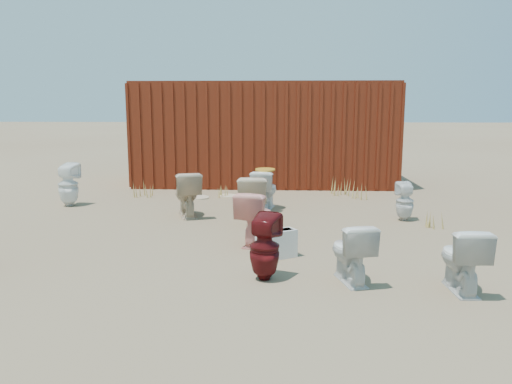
{
  "coord_description": "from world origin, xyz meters",
  "views": [
    {
      "loc": [
        0.36,
        -6.98,
        1.87
      ],
      "look_at": [
        0.0,
        0.6,
        0.55
      ],
      "focal_mm": 35.0,
      "sensor_mm": 36.0,
      "label": 1
    }
  ],
  "objects_px": {
    "loose_tank": "(276,244)",
    "toilet_front_e": "(462,259)",
    "toilet_back_a": "(68,185)",
    "toilet_back_beige_right": "(254,201)",
    "toilet_back_beige_left": "(187,194)",
    "toilet_back_e": "(405,201)",
    "toilet_front_pink": "(256,218)",
    "toilet_front_maroon": "(265,247)",
    "shipping_container": "(265,133)",
    "toilet_front_c": "(351,252)",
    "toilet_back_yellowlid": "(265,190)"
  },
  "relations": [
    {
      "from": "toilet_back_a",
      "to": "toilet_back_beige_left",
      "type": "bearing_deg",
      "value": 172.14
    },
    {
      "from": "toilet_back_beige_left",
      "to": "toilet_back_e",
      "type": "xyz_separation_m",
      "value": [
        3.63,
        -0.14,
        -0.07
      ]
    },
    {
      "from": "loose_tank",
      "to": "toilet_back_e",
      "type": "bearing_deg",
      "value": 14.64
    },
    {
      "from": "toilet_front_pink",
      "to": "shipping_container",
      "type": "bearing_deg",
      "value": -73.86
    },
    {
      "from": "toilet_back_beige_left",
      "to": "loose_tank",
      "type": "height_order",
      "value": "toilet_back_beige_left"
    },
    {
      "from": "toilet_front_c",
      "to": "loose_tank",
      "type": "relative_size",
      "value": 1.32
    },
    {
      "from": "toilet_front_pink",
      "to": "toilet_back_beige_left",
      "type": "distance_m",
      "value": 2.09
    },
    {
      "from": "toilet_front_pink",
      "to": "toilet_back_yellowlid",
      "type": "distance_m",
      "value": 2.36
    },
    {
      "from": "toilet_back_beige_left",
      "to": "toilet_back_beige_right",
      "type": "height_order",
      "value": "toilet_back_beige_right"
    },
    {
      "from": "toilet_front_maroon",
      "to": "toilet_back_beige_right",
      "type": "relative_size",
      "value": 0.91
    },
    {
      "from": "toilet_back_beige_left",
      "to": "loose_tank",
      "type": "bearing_deg",
      "value": 105.38
    },
    {
      "from": "toilet_front_pink",
      "to": "toilet_back_beige_right",
      "type": "bearing_deg",
      "value": -69.78
    },
    {
      "from": "toilet_back_yellowlid",
      "to": "toilet_back_e",
      "type": "relative_size",
      "value": 1.12
    },
    {
      "from": "shipping_container",
      "to": "toilet_front_pink",
      "type": "distance_m",
      "value": 5.64
    },
    {
      "from": "toilet_front_c",
      "to": "toilet_back_beige_left",
      "type": "distance_m",
      "value": 3.89
    },
    {
      "from": "toilet_back_a",
      "to": "toilet_back_e",
      "type": "xyz_separation_m",
      "value": [
        6.02,
        -0.93,
        -0.09
      ]
    },
    {
      "from": "toilet_front_c",
      "to": "toilet_front_maroon",
      "type": "relative_size",
      "value": 0.91
    },
    {
      "from": "loose_tank",
      "to": "toilet_front_e",
      "type": "bearing_deg",
      "value": -59.89
    },
    {
      "from": "toilet_front_c",
      "to": "toilet_back_beige_right",
      "type": "bearing_deg",
      "value": -79.09
    },
    {
      "from": "toilet_back_a",
      "to": "shipping_container",
      "type": "bearing_deg",
      "value": -128.64
    },
    {
      "from": "toilet_back_a",
      "to": "toilet_back_yellowlid",
      "type": "height_order",
      "value": "toilet_back_a"
    },
    {
      "from": "toilet_back_a",
      "to": "loose_tank",
      "type": "height_order",
      "value": "toilet_back_a"
    },
    {
      "from": "toilet_back_e",
      "to": "loose_tank",
      "type": "distance_m",
      "value": 3.0
    },
    {
      "from": "toilet_front_maroon",
      "to": "toilet_back_a",
      "type": "height_order",
      "value": "toilet_back_a"
    },
    {
      "from": "toilet_back_a",
      "to": "toilet_back_beige_right",
      "type": "height_order",
      "value": "toilet_back_a"
    },
    {
      "from": "toilet_back_e",
      "to": "toilet_front_pink",
      "type": "bearing_deg",
      "value": 29.16
    },
    {
      "from": "shipping_container",
      "to": "toilet_front_e",
      "type": "bearing_deg",
      "value": -72.98
    },
    {
      "from": "toilet_front_c",
      "to": "toilet_back_yellowlid",
      "type": "xyz_separation_m",
      "value": [
        -1.03,
        3.79,
        0.03
      ]
    },
    {
      "from": "toilet_front_maroon",
      "to": "toilet_back_e",
      "type": "height_order",
      "value": "toilet_front_maroon"
    },
    {
      "from": "toilet_front_e",
      "to": "toilet_back_beige_left",
      "type": "xyz_separation_m",
      "value": [
        -3.42,
        3.32,
        0.05
      ]
    },
    {
      "from": "loose_tank",
      "to": "toilet_front_c",
      "type": "bearing_deg",
      "value": -76.84
    },
    {
      "from": "toilet_front_maroon",
      "to": "loose_tank",
      "type": "relative_size",
      "value": 1.45
    },
    {
      "from": "toilet_back_a",
      "to": "toilet_back_beige_right",
      "type": "bearing_deg",
      "value": 168.94
    },
    {
      "from": "toilet_front_pink",
      "to": "toilet_front_maroon",
      "type": "xyz_separation_m",
      "value": [
        0.16,
        -1.41,
        -0.01
      ]
    },
    {
      "from": "toilet_back_beige_left",
      "to": "loose_tank",
      "type": "relative_size",
      "value": 1.55
    },
    {
      "from": "toilet_front_c",
      "to": "loose_tank",
      "type": "bearing_deg",
      "value": -59.76
    },
    {
      "from": "toilet_back_a",
      "to": "toilet_back_beige_right",
      "type": "distance_m",
      "value": 3.83
    },
    {
      "from": "toilet_back_yellowlid",
      "to": "loose_tank",
      "type": "relative_size",
      "value": 1.42
    },
    {
      "from": "shipping_container",
      "to": "loose_tank",
      "type": "relative_size",
      "value": 12.0
    },
    {
      "from": "toilet_back_beige_left",
      "to": "toilet_back_e",
      "type": "bearing_deg",
      "value": 159.28
    },
    {
      "from": "toilet_front_maroon",
      "to": "toilet_back_beige_left",
      "type": "bearing_deg",
      "value": -45.12
    },
    {
      "from": "toilet_back_beige_right",
      "to": "loose_tank",
      "type": "height_order",
      "value": "toilet_back_beige_right"
    },
    {
      "from": "toilet_front_pink",
      "to": "toilet_front_maroon",
      "type": "distance_m",
      "value": 1.42
    },
    {
      "from": "toilet_front_e",
      "to": "toilet_back_e",
      "type": "bearing_deg",
      "value": -95.46
    },
    {
      "from": "toilet_front_maroon",
      "to": "toilet_front_e",
      "type": "xyz_separation_m",
      "value": [
        2.01,
        -0.24,
        -0.02
      ]
    },
    {
      "from": "toilet_back_e",
      "to": "loose_tank",
      "type": "bearing_deg",
      "value": 42.26
    },
    {
      "from": "loose_tank",
      "to": "toilet_front_pink",
      "type": "bearing_deg",
      "value": 83.47
    },
    {
      "from": "toilet_back_beige_left",
      "to": "toilet_front_maroon",
      "type": "bearing_deg",
      "value": 96.19
    },
    {
      "from": "toilet_front_e",
      "to": "toilet_back_beige_left",
      "type": "distance_m",
      "value": 4.77
    },
    {
      "from": "toilet_front_maroon",
      "to": "toilet_back_beige_left",
      "type": "height_order",
      "value": "toilet_back_beige_left"
    }
  ]
}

